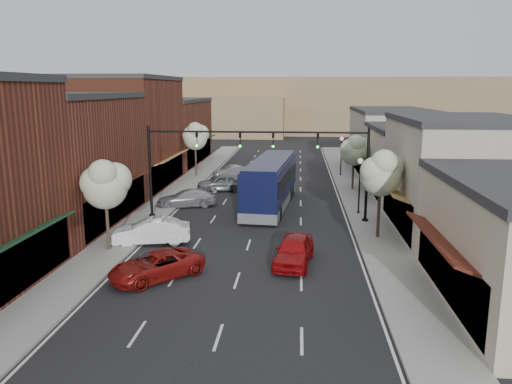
% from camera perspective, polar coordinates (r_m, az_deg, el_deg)
% --- Properties ---
extents(ground, '(160.00, 160.00, 0.00)m').
position_cam_1_polar(ground, '(29.78, -1.24, -7.23)').
color(ground, black).
rests_on(ground, ground).
extents(sidewalk_left, '(2.80, 73.00, 0.15)m').
position_cam_1_polar(sidewalk_left, '(48.84, -8.74, 0.26)').
color(sidewalk_left, gray).
rests_on(sidewalk_left, ground).
extents(sidewalk_right, '(2.80, 73.00, 0.15)m').
position_cam_1_polar(sidewalk_right, '(47.78, 11.25, -0.08)').
color(sidewalk_right, gray).
rests_on(sidewalk_right, ground).
extents(curb_left, '(0.25, 73.00, 0.17)m').
position_cam_1_polar(curb_left, '(48.53, -7.13, 0.23)').
color(curb_left, gray).
rests_on(curb_left, ground).
extents(curb_right, '(0.25, 73.00, 0.17)m').
position_cam_1_polar(curb_right, '(47.64, 9.57, -0.06)').
color(curb_right, gray).
rests_on(curb_right, ground).
extents(bldg_left_midnear, '(10.14, 14.10, 9.40)m').
position_cam_1_polar(bldg_left_midnear, '(38.46, -21.87, 3.39)').
color(bldg_left_midnear, brown).
rests_on(bldg_left_midnear, ground).
extents(bldg_left_midfar, '(10.14, 14.10, 10.90)m').
position_cam_1_polar(bldg_left_midfar, '(51.19, -14.94, 6.56)').
color(bldg_left_midfar, brown).
rests_on(bldg_left_midfar, ground).
extents(bldg_left_far, '(10.14, 18.10, 8.40)m').
position_cam_1_polar(bldg_left_far, '(66.51, -10.22, 6.79)').
color(bldg_left_far, brown).
rests_on(bldg_left_far, ground).
extents(bldg_right_midnear, '(9.14, 12.10, 7.90)m').
position_cam_1_polar(bldg_right_midnear, '(36.09, 22.05, 1.68)').
color(bldg_right_midnear, '#AEA795').
rests_on(bldg_right_midnear, ground).
extents(bldg_right_midfar, '(9.14, 12.10, 6.40)m').
position_cam_1_polar(bldg_right_midfar, '(47.66, 17.81, 3.32)').
color(bldg_right_midfar, '#BCAF96').
rests_on(bldg_right_midfar, ground).
extents(bldg_right_far, '(9.14, 16.10, 7.40)m').
position_cam_1_polar(bldg_right_far, '(61.23, 15.00, 5.70)').
color(bldg_right_far, '#AEA795').
rests_on(bldg_right_far, ground).
extents(hill_far, '(120.00, 30.00, 12.00)m').
position_cam_1_polar(hill_far, '(118.09, 3.49, 9.93)').
color(hill_far, '#7A6647').
rests_on(hill_far, ground).
extents(hill_near, '(50.00, 20.00, 8.00)m').
position_cam_1_polar(hill_near, '(109.79, -10.00, 8.60)').
color(hill_near, '#7A6647').
rests_on(hill_near, ground).
extents(signal_mast_right, '(8.22, 0.46, 7.00)m').
position_cam_1_polar(signal_mast_right, '(36.44, 8.93, 3.62)').
color(signal_mast_right, black).
rests_on(signal_mast_right, ground).
extents(signal_mast_left, '(8.22, 0.46, 7.00)m').
position_cam_1_polar(signal_mast_left, '(37.37, -8.57, 3.83)').
color(signal_mast_left, black).
rests_on(signal_mast_left, ground).
extents(tree_right_near, '(2.85, 2.65, 5.95)m').
position_cam_1_polar(tree_right_near, '(32.79, 14.16, 2.21)').
color(tree_right_near, '#47382B').
rests_on(tree_right_near, ground).
extents(tree_right_far, '(2.85, 2.65, 5.43)m').
position_cam_1_polar(tree_right_far, '(48.56, 11.19, 4.79)').
color(tree_right_far, '#47382B').
rests_on(tree_right_far, ground).
extents(tree_left_near, '(2.85, 2.65, 5.69)m').
position_cam_1_polar(tree_left_near, '(30.63, -16.83, 0.97)').
color(tree_left_near, '#47382B').
rests_on(tree_left_near, ground).
extents(tree_left_far, '(2.85, 2.65, 6.13)m').
position_cam_1_polar(tree_left_far, '(55.34, -6.93, 6.39)').
color(tree_left_far, '#47382B').
rests_on(tree_left_far, ground).
extents(lamp_post_near, '(0.44, 0.44, 4.44)m').
position_cam_1_polar(lamp_post_near, '(39.36, 11.78, 1.73)').
color(lamp_post_near, black).
rests_on(lamp_post_near, ground).
extents(lamp_post_far, '(0.44, 0.44, 4.44)m').
position_cam_1_polar(lamp_post_far, '(56.59, 9.73, 4.80)').
color(lamp_post_far, black).
rests_on(lamp_post_far, ground).
extents(coach_bus, '(4.03, 13.29, 4.00)m').
position_cam_1_polar(coach_bus, '(41.29, 1.71, 1.12)').
color(coach_bus, '#0D1135').
rests_on(coach_bus, ground).
extents(red_hatchback, '(2.55, 4.98, 1.62)m').
position_cam_1_polar(red_hatchback, '(28.14, 4.36, -6.66)').
color(red_hatchback, '#9A0B0E').
rests_on(red_hatchback, ground).
extents(parked_car_a, '(5.15, 5.17, 1.39)m').
position_cam_1_polar(parked_car_a, '(26.57, -11.34, -8.25)').
color(parked_car_a, maroon).
rests_on(parked_car_a, ground).
extents(parked_car_b, '(5.17, 2.71, 1.62)m').
position_cam_1_polar(parked_car_b, '(32.38, -11.92, -4.41)').
color(parked_car_b, white).
rests_on(parked_car_b, ground).
extents(parked_car_c, '(5.27, 3.33, 1.42)m').
position_cam_1_polar(parked_car_c, '(41.98, -7.93, -0.71)').
color(parked_car_c, '#9E9DA2').
rests_on(parked_car_c, ground).
extents(parked_car_d, '(5.04, 2.51, 1.65)m').
position_cam_1_polar(parked_car_d, '(47.97, -3.86, 1.08)').
color(parked_car_d, slate).
rests_on(parked_car_d, ground).
extents(parked_car_e, '(4.29, 3.56, 1.38)m').
position_cam_1_polar(parked_car_e, '(55.04, -2.79, 2.33)').
color(parked_car_e, gray).
rests_on(parked_car_e, ground).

